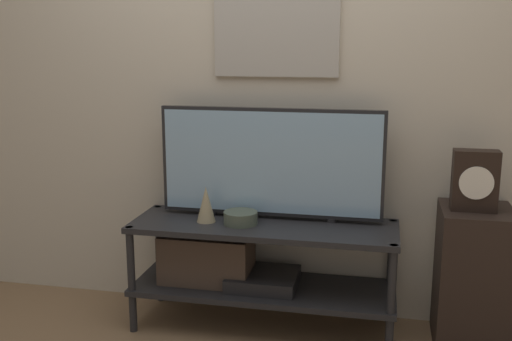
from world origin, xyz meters
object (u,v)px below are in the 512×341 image
at_px(television, 271,163).
at_px(mantel_clock, 475,181).
at_px(vase_slim_bronze, 206,204).
at_px(vase_wide_bowl, 241,218).

relative_size(television, mantel_clock, 4.03).
bearing_deg(vase_slim_bronze, vase_wide_bowl, -0.87).
distance_m(vase_slim_bronze, mantel_clock, 1.34).
bearing_deg(vase_wide_bowl, vase_slim_bronze, 179.13).
relative_size(television, vase_wide_bowl, 6.71).
bearing_deg(mantel_clock, television, 174.91).
bearing_deg(mantel_clock, vase_slim_bronze, -178.46).
xyz_separation_m(television, vase_slim_bronze, (-0.32, -0.13, -0.21)).
xyz_separation_m(vase_slim_bronze, mantel_clock, (1.32, 0.04, 0.18)).
xyz_separation_m(vase_wide_bowl, vase_slim_bronze, (-0.19, 0.00, 0.06)).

